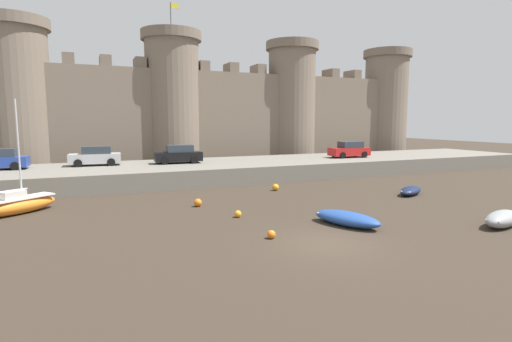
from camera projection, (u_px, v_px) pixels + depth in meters
The scene contains 14 objects.
ground_plane at pixel (327, 244), 16.92m from camera, with size 160.00×160.00×0.00m, color #382D23.
quay_road at pixel (199, 171), 35.49m from camera, with size 71.52×10.00×1.42m, color slate.
castle at pixel (173, 107), 44.14m from camera, with size 66.01×6.49×17.76m.
rowboat_foreground_centre at pixel (502, 218), 19.56m from camera, with size 3.15×1.95×0.80m.
rowboat_near_channel_left at pixel (347, 218), 19.81m from camera, with size 2.63×3.89×0.70m.
rowboat_foreground_left at pixel (411, 190), 28.01m from camera, with size 3.11×2.46×0.58m.
sailboat_midflat_right at pixel (18, 204), 22.24m from camera, with size 4.15×3.64×6.36m.
mooring_buoy_near_shore at pixel (271, 234), 17.61m from camera, with size 0.38×0.38×0.38m, color orange.
mooring_buoy_mid_mud at pixel (238, 214), 21.48m from camera, with size 0.38×0.38×0.38m, color orange.
mooring_buoy_near_channel at pixel (198, 203), 24.15m from camera, with size 0.49×0.49×0.49m, color orange.
mooring_buoy_off_centre at pixel (276, 187), 29.67m from camera, with size 0.50×0.50×0.50m, color orange.
car_quay_east at pixel (95, 156), 33.56m from camera, with size 4.20×2.07×1.62m.
car_quay_west at pixel (349, 150), 40.92m from camera, with size 4.20×2.07×1.62m.
car_quay_centre_east at pixel (179, 154), 35.35m from camera, with size 4.20×2.07×1.62m.
Camera 1 is at (-9.26, -13.86, 5.19)m, focal length 28.00 mm.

